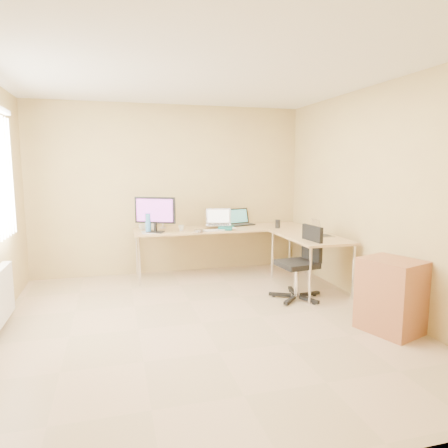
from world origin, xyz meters
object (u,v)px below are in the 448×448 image
object	(u,v)px
keyboard	(217,230)
cabinet	(391,297)
water_bottle	(148,223)
office_chair	(297,260)
monitor	(155,215)
desk_main	(222,251)
laptop_black	(240,217)
laptop_return	(323,229)
desk_fan	(163,219)
mug	(181,228)
laptop_center	(219,217)
desk_return	(309,262)

from	to	relation	value
keyboard	cabinet	xyz separation A→B (m)	(1.22, -2.32, -0.38)
water_bottle	office_chair	xyz separation A→B (m)	(1.73, -1.24, -0.37)
monitor	office_chair	distance (m)	2.09
desk_main	laptop_black	world-z (taller)	laptop_black
laptop_return	cabinet	distance (m)	1.55
desk_fan	cabinet	bearing A→B (deg)	-37.84
mug	office_chair	world-z (taller)	office_chair
office_chair	cabinet	bearing A→B (deg)	-74.85
mug	water_bottle	size ratio (longest dim) A/B	0.32
office_chair	keyboard	bearing A→B (deg)	116.63
monitor	desk_fan	distance (m)	0.42
desk_main	keyboard	world-z (taller)	keyboard
mug	laptop_return	xyz separation A→B (m)	(1.76, -0.98, 0.05)
desk_fan	laptop_center	bearing A→B (deg)	1.16
laptop_black	keyboard	bearing A→B (deg)	-154.20
mug	office_chair	bearing A→B (deg)	-45.60
laptop_center	cabinet	bearing A→B (deg)	-53.63
cabinet	desk_main	bearing A→B (deg)	93.98
cabinet	desk_return	bearing A→B (deg)	74.88
desk_main	mug	bearing A→B (deg)	-170.36
laptop_center	mug	distance (m)	0.60
laptop_center	mug	xyz separation A→B (m)	(-0.58, -0.08, -0.13)
desk_return	water_bottle	distance (m)	2.33
laptop_center	laptop_black	distance (m)	0.48
monitor	mug	world-z (taller)	monitor
monitor	cabinet	xyz separation A→B (m)	(2.10, -2.40, -0.63)
laptop_return	water_bottle	bearing A→B (deg)	68.28
laptop_return	office_chair	xyz separation A→B (m)	(-0.52, -0.30, -0.33)
office_chair	desk_return	bearing A→B (deg)	38.97
keyboard	office_chair	distance (m)	1.38
keyboard	cabinet	bearing A→B (deg)	-73.70
laptop_center	keyboard	bearing A→B (deg)	-99.98
monitor	laptop_return	distance (m)	2.34
laptop_return	desk_main	bearing A→B (deg)	46.97
laptop_return	desk_fan	bearing A→B (deg)	58.33
desk_return	mug	xyz separation A→B (m)	(-1.62, 0.89, 0.41)
desk_main	laptop_return	xyz separation A→B (m)	(1.12, -1.09, 0.46)
laptop_return	monitor	bearing A→B (deg)	67.98
laptop_black	laptop_return	size ratio (longest dim) A/B	1.44
desk_main	water_bottle	size ratio (longest dim) A/B	9.58
monitor	laptop_black	bearing A→B (deg)	42.00
laptop_center	laptop_black	world-z (taller)	laptop_center
keyboard	laptop_return	world-z (taller)	laptop_return
desk_fan	cabinet	xyz separation A→B (m)	(1.95, -2.76, -0.51)
desk_return	water_bottle	size ratio (longest dim) A/B	4.70
desk_main	desk_fan	bearing A→B (deg)	167.16
laptop_black	desk_main	bearing A→B (deg)	-166.26
laptop_center	laptop_return	xyz separation A→B (m)	(1.18, -1.06, -0.07)
monitor	water_bottle	world-z (taller)	monitor
office_chair	cabinet	distance (m)	1.28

